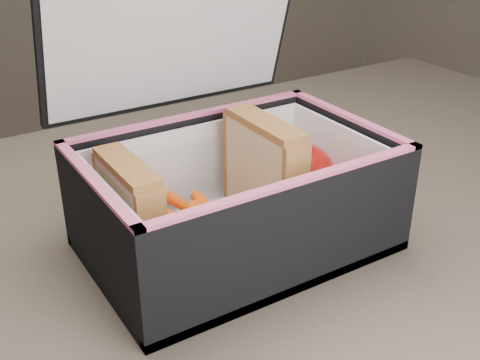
# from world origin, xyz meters

# --- Properties ---
(kitchen_table) EXTENTS (1.20, 0.80, 0.75)m
(kitchen_table) POSITION_xyz_m (0.00, 0.00, 0.66)
(kitchen_table) COLOR #65584D
(kitchen_table) RESTS_ON ground
(lunch_bag) EXTENTS (0.28, 0.23, 0.27)m
(lunch_bag) POSITION_xyz_m (-0.06, 0.00, 0.81)
(lunch_bag) COLOR black
(lunch_bag) RESTS_ON kitchen_table
(plastic_tub) EXTENTS (0.18, 0.13, 0.07)m
(plastic_tub) POSITION_xyz_m (-0.09, 0.00, 0.80)
(plastic_tub) COLOR white
(plastic_tub) RESTS_ON lunch_bag
(sandwich_left) EXTENTS (0.02, 0.09, 0.10)m
(sandwich_left) POSITION_xyz_m (-0.16, 0.00, 0.82)
(sandwich_left) COLOR #CCB689
(sandwich_left) RESTS_ON plastic_tub
(sandwich_right) EXTENTS (0.03, 0.10, 0.11)m
(sandwich_right) POSITION_xyz_m (-0.02, 0.00, 0.82)
(sandwich_right) COLOR #CCB689
(sandwich_right) RESTS_ON plastic_tub
(carrot_sticks) EXTENTS (0.05, 0.15, 0.03)m
(carrot_sticks) POSITION_xyz_m (-0.10, 0.00, 0.78)
(carrot_sticks) COLOR #F44100
(carrot_sticks) RESTS_ON plastic_tub
(paper_napkin) EXTENTS (0.10, 0.10, 0.01)m
(paper_napkin) POSITION_xyz_m (0.02, -0.00, 0.77)
(paper_napkin) COLOR white
(paper_napkin) RESTS_ON lunch_bag
(red_apple) EXTENTS (0.09, 0.09, 0.08)m
(red_apple) POSITION_xyz_m (0.02, -0.00, 0.81)
(red_apple) COLOR #7C0505
(red_apple) RESTS_ON paper_napkin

